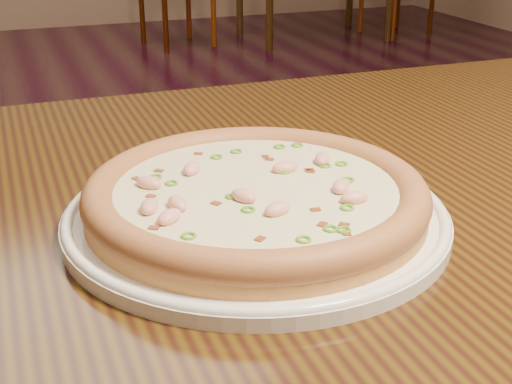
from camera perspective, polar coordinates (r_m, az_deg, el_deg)
name	(u,v)px	position (r m, az deg, el deg)	size (l,w,h in m)	color
hero_table	(348,272)	(0.75, 7.35, -6.38)	(1.20, 0.80, 0.75)	black
plate	(256,215)	(0.61, 0.00, -1.83)	(0.33, 0.33, 0.02)	white
pizza	(256,195)	(0.61, -0.01, -0.26)	(0.29, 0.29, 0.03)	tan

